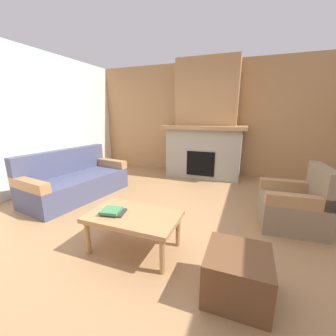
% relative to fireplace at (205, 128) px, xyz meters
% --- Properties ---
extents(ground, '(9.00, 9.00, 0.00)m').
position_rel_fireplace_xyz_m(ground, '(0.00, -2.62, -1.16)').
color(ground, '#9E754C').
extents(wall_back_wood_panel, '(6.00, 0.12, 2.70)m').
position_rel_fireplace_xyz_m(wall_back_wood_panel, '(0.00, 0.38, 0.19)').
color(wall_back_wood_panel, '#A87A4C').
rests_on(wall_back_wood_panel, ground).
extents(wall_left_white, '(0.12, 6.00, 2.70)m').
position_rel_fireplace_xyz_m(wall_left_white, '(-3.00, -2.62, 0.19)').
color(wall_left_white, white).
rests_on(wall_left_white, ground).
extents(fireplace, '(1.90, 0.82, 2.70)m').
position_rel_fireplace_xyz_m(fireplace, '(0.00, 0.00, 0.00)').
color(fireplace, gray).
rests_on(fireplace, ground).
extents(couch, '(1.11, 1.91, 0.85)m').
position_rel_fireplace_xyz_m(couch, '(-1.94, -2.21, -0.88)').
color(couch, '#474C6B').
rests_on(couch, ground).
extents(armchair, '(0.81, 0.81, 0.85)m').
position_rel_fireplace_xyz_m(armchair, '(1.65, -2.00, -0.87)').
color(armchair, '#847056').
rests_on(armchair, ground).
extents(coffee_table, '(1.00, 0.60, 0.43)m').
position_rel_fireplace_xyz_m(coffee_table, '(-0.12, -3.24, -0.79)').
color(coffee_table, '#A87A4C').
rests_on(coffee_table, ground).
extents(ottoman, '(0.52, 0.52, 0.40)m').
position_rel_fireplace_xyz_m(ottoman, '(1.00, -3.49, -0.96)').
color(ottoman, brown).
rests_on(ottoman, ground).
extents(book_stack_near_edge, '(0.27, 0.25, 0.05)m').
position_rel_fireplace_xyz_m(book_stack_near_edge, '(-0.35, -3.30, -0.71)').
color(book_stack_near_edge, '#2D2D33').
rests_on(book_stack_near_edge, coffee_table).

